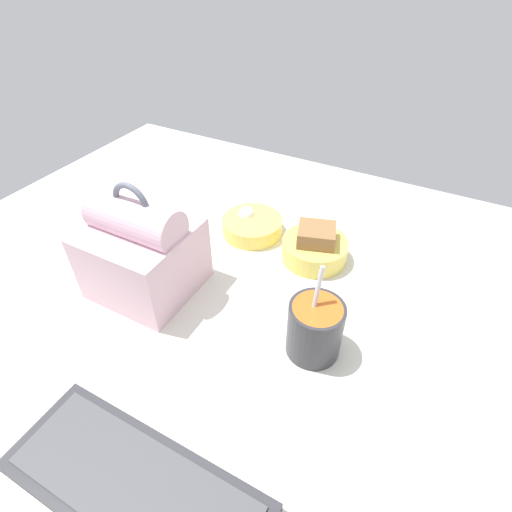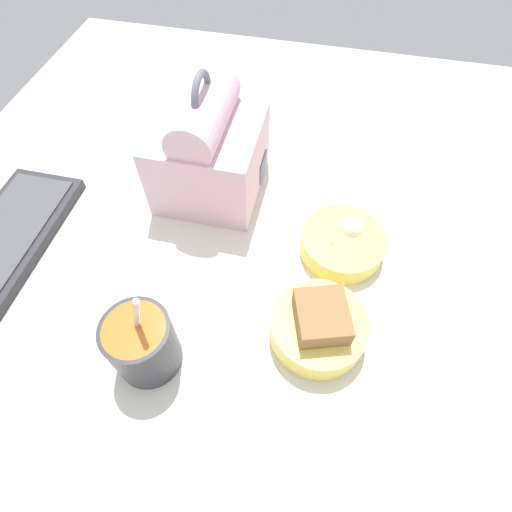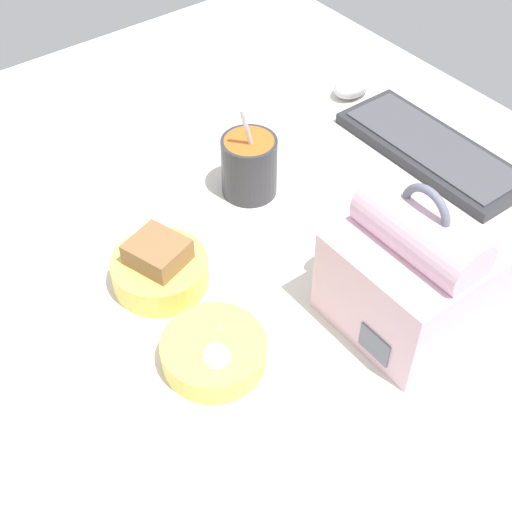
# 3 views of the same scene
# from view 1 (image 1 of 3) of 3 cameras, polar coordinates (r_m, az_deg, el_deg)

# --- Properties ---
(desk_surface) EXTENTS (1.40, 1.10, 0.02)m
(desk_surface) POSITION_cam_1_polar(r_m,az_deg,el_deg) (0.73, -0.48, -6.61)
(desk_surface) COLOR silver
(desk_surface) RESTS_ON ground
(keyboard) EXTENTS (0.32, 0.13, 0.02)m
(keyboard) POSITION_cam_1_polar(r_m,az_deg,el_deg) (0.56, -16.96, -28.96)
(keyboard) COLOR #2D2D33
(keyboard) RESTS_ON desk_surface
(lunch_bag) EXTENTS (0.17, 0.17, 0.22)m
(lunch_bag) POSITION_cam_1_polar(r_m,az_deg,el_deg) (0.72, -15.90, 0.63)
(lunch_bag) COLOR beige
(lunch_bag) RESTS_ON desk_surface
(soup_cup) EXTENTS (0.08, 0.08, 0.16)m
(soup_cup) POSITION_cam_1_polar(r_m,az_deg,el_deg) (0.62, 8.41, -10.16)
(soup_cup) COLOR #333338
(soup_cup) RESTS_ON desk_surface
(bento_bowl_sandwich) EXTENTS (0.13, 0.13, 0.07)m
(bento_bowl_sandwich) POSITION_cam_1_polar(r_m,az_deg,el_deg) (0.79, 8.41, 1.27)
(bento_bowl_sandwich) COLOR #EFD65B
(bento_bowl_sandwich) RESTS_ON desk_surface
(bento_bowl_snacks) EXTENTS (0.13, 0.13, 0.05)m
(bento_bowl_snacks) POSITION_cam_1_polar(r_m,az_deg,el_deg) (0.86, -0.55, 4.42)
(bento_bowl_snacks) COLOR #EFD65B
(bento_bowl_snacks) RESTS_ON desk_surface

